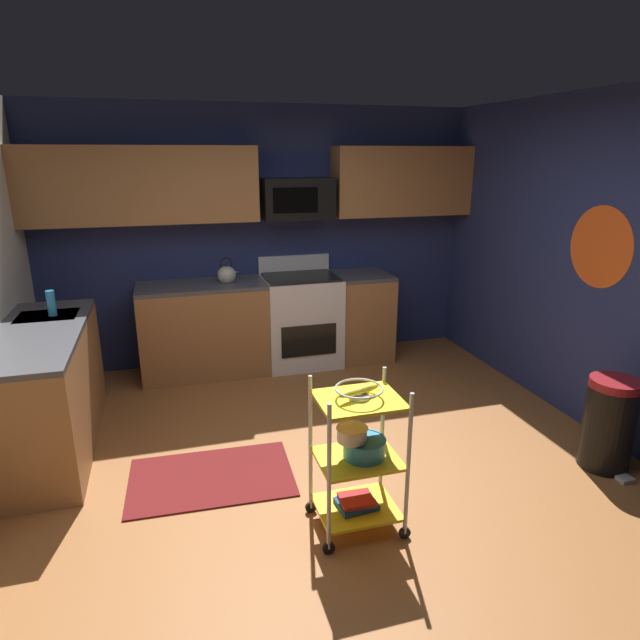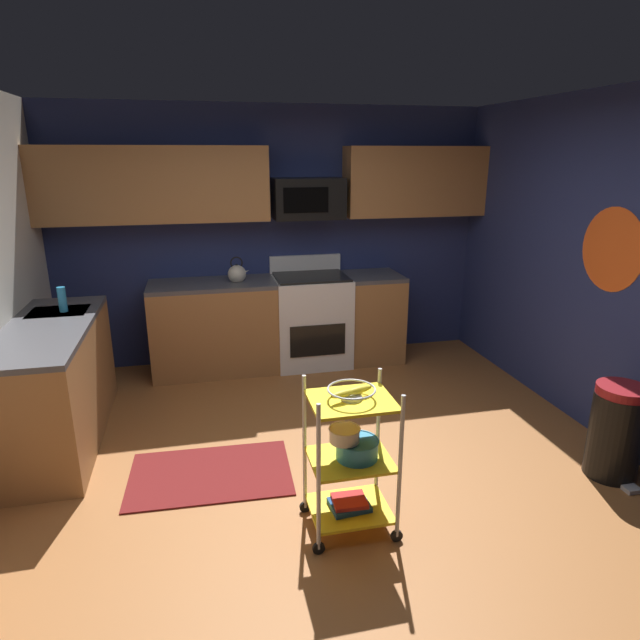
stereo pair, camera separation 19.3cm
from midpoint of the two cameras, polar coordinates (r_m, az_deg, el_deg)
floor at (r=3.91m, az=2.32°, el=-16.17°), size 4.40×4.80×0.04m
wall_back at (r=5.71m, az=-3.98°, el=8.75°), size 4.52×0.06×2.60m
wall_right at (r=4.50m, az=31.17°, el=4.06°), size 0.06×4.80×2.60m
wall_flower_decal at (r=4.60m, az=29.47°, el=6.46°), size 0.00×0.63×0.63m
counter_run at (r=5.07m, az=-11.02°, el=-2.37°), size 3.48×2.31×0.92m
oven_range at (r=5.64m, az=0.02°, el=0.12°), size 0.76×0.65×1.10m
upper_cabinets at (r=5.45m, az=-4.55°, el=14.16°), size 4.40×0.33×0.70m
microwave at (r=5.51m, az=-0.24°, el=12.68°), size 0.70×0.39×0.40m
rolling_cart at (r=3.21m, az=4.98°, el=-14.43°), size 0.53×0.40×0.91m
fruit_bowl at (r=3.01m, az=5.19°, el=-7.52°), size 0.27×0.27×0.07m
mixing_bowl_large at (r=3.19m, az=5.70°, el=-13.30°), size 0.25×0.25×0.11m
mixing_bowl_small at (r=3.12m, az=4.41°, el=-11.90°), size 0.18×0.18×0.08m
book_stack at (r=3.37m, az=4.85°, el=-18.71°), size 0.24×0.20×0.06m
kettle at (r=5.39m, az=-7.71°, el=4.86°), size 0.21×0.18×0.26m
dish_soap_bottle at (r=4.72m, az=-24.46°, el=1.98°), size 0.06×0.06×0.20m
trash_can at (r=4.29m, az=29.87°, el=-10.17°), size 0.34×0.42×0.66m
floor_rug at (r=3.95m, az=-10.03°, el=-15.67°), size 1.13×0.75×0.01m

